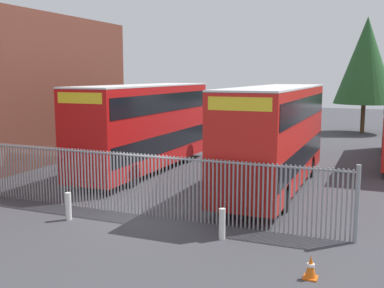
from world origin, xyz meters
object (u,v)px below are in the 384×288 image
bollard_center_front (222,224)px  double_decker_bus_near_gate (145,124)px  traffic_cone_by_gate (311,267)px  bollard_near_left (68,206)px  double_decker_bus_behind_fence_left (275,133)px

bollard_center_front → double_decker_bus_near_gate: bearing=130.9°
double_decker_bus_near_gate → traffic_cone_by_gate: (9.80, -9.76, -2.13)m
bollard_center_front → traffic_cone_by_gate: size_ratio=1.61×
double_decker_bus_near_gate → traffic_cone_by_gate: 14.00m
double_decker_bus_near_gate → bollard_near_left: double_decker_bus_near_gate is taller
double_decker_bus_behind_fence_left → traffic_cone_by_gate: (2.83, -8.59, -2.13)m
traffic_cone_by_gate → bollard_center_front: bearing=148.4°
double_decker_bus_behind_fence_left → bollard_near_left: 9.17m
double_decker_bus_near_gate → double_decker_bus_behind_fence_left: 7.07m
traffic_cone_by_gate → bollard_near_left: bearing=169.6°
bollard_near_left → traffic_cone_by_gate: bearing=-10.4°
double_decker_bus_near_gate → bollard_center_front: bearing=-49.1°
double_decker_bus_near_gate → double_decker_bus_behind_fence_left: size_ratio=1.00×
bollard_near_left → bollard_center_front: same height
double_decker_bus_near_gate → traffic_cone_by_gate: bearing=-44.9°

